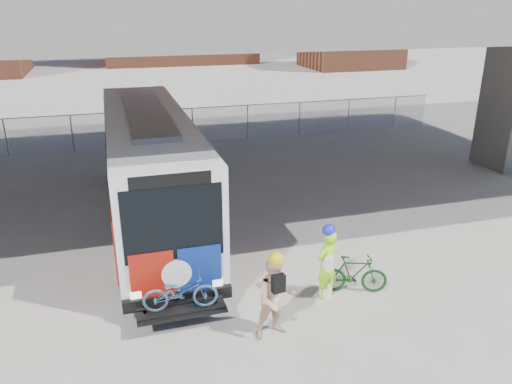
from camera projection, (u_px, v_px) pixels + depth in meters
name	position (u px, v px, depth m)	size (l,w,h in m)	color
ground	(227.00, 241.00, 15.48)	(160.00, 160.00, 0.00)	#9E9991
bus	(149.00, 158.00, 16.53)	(2.67, 12.92, 3.69)	silver
overpass	(196.00, 15.00, 16.75)	(40.00, 16.00, 7.95)	#605E59
chainlink_fence	(173.00, 117.00, 25.74)	(30.00, 0.06, 30.00)	gray
brick_buildings	(140.00, 17.00, 57.14)	(54.00, 22.00, 12.00)	brown
bollard	(326.00, 273.00, 12.33)	(0.33, 0.33, 1.25)	white
cyclist_hivis	(327.00, 263.00, 12.23)	(0.79, 0.69, 1.98)	#A9FF1A
cyclist_tan	(276.00, 297.00, 10.79)	(0.98, 0.80, 2.05)	#DBAE8D
bike_parked	(354.00, 274.00, 12.59)	(0.48, 1.69, 1.01)	#133D14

